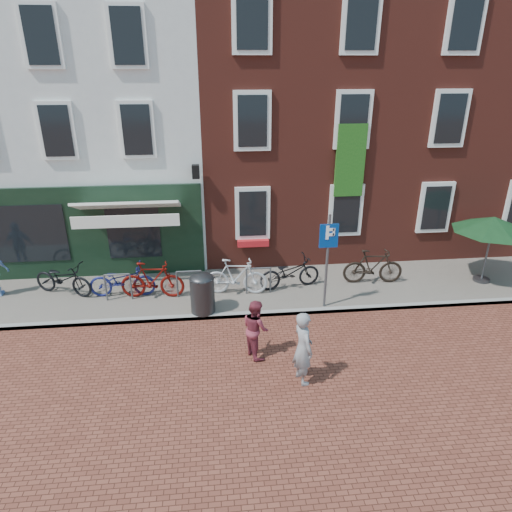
{
  "coord_description": "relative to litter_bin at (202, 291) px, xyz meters",
  "views": [
    {
      "loc": [
        -0.78,
        -10.55,
        6.37
      ],
      "look_at": [
        0.38,
        0.7,
        1.51
      ],
      "focal_mm": 31.7,
      "sensor_mm": 36.0,
      "label": 1
    }
  ],
  "objects": [
    {
      "name": "ground",
      "position": [
        1.12,
        -0.3,
        -0.72
      ],
      "size": [
        80.0,
        80.0,
        0.0
      ],
      "primitive_type": "plane",
      "color": "brown"
    },
    {
      "name": "sidewalk",
      "position": [
        2.12,
        1.2,
        -0.67
      ],
      "size": [
        24.0,
        3.0,
        0.1
      ],
      "primitive_type": "cube",
      "color": "slate",
      "rests_on": "ground"
    },
    {
      "name": "building_stucco",
      "position": [
        -3.88,
        6.7,
        3.78
      ],
      "size": [
        8.0,
        8.0,
        9.0
      ],
      "primitive_type": "cube",
      "color": "silver",
      "rests_on": "ground"
    },
    {
      "name": "building_brick_mid",
      "position": [
        3.12,
        6.7,
        4.28
      ],
      "size": [
        6.0,
        8.0,
        10.0
      ],
      "primitive_type": "cube",
      "color": "maroon",
      "rests_on": "ground"
    },
    {
      "name": "building_brick_right",
      "position": [
        9.12,
        6.7,
        4.28
      ],
      "size": [
        6.0,
        8.0,
        10.0
      ],
      "primitive_type": "cube",
      "color": "maroon",
      "rests_on": "ground"
    },
    {
      "name": "litter_bin",
      "position": [
        0.0,
        0.0,
        0.0
      ],
      "size": [
        0.66,
        0.66,
        1.21
      ],
      "color": "#2D2D2F",
      "rests_on": "sidewalk"
    },
    {
      "name": "parking_sign",
      "position": [
        3.36,
        -0.06,
        1.09
      ],
      "size": [
        0.5,
        0.08,
        2.68
      ],
      "color": "#4C4C4F",
      "rests_on": "sidewalk"
    },
    {
      "name": "parasol",
      "position": [
        8.62,
        1.0,
        1.32
      ],
      "size": [
        2.34,
        2.34,
        2.19
      ],
      "color": "#4C4C4F",
      "rests_on": "sidewalk"
    },
    {
      "name": "woman",
      "position": [
        2.13,
        -3.03,
        0.12
      ],
      "size": [
        0.56,
        0.7,
        1.68
      ],
      "primitive_type": "imported",
      "rotation": [
        0.0,
        0.0,
        1.85
      ],
      "color": "gray",
      "rests_on": "ground"
    },
    {
      "name": "boy",
      "position": [
        1.24,
        -1.98,
        -0.01
      ],
      "size": [
        0.76,
        0.85,
        1.43
      ],
      "primitive_type": "imported",
      "rotation": [
        0.0,
        0.0,
        1.94
      ],
      "color": "maroon",
      "rests_on": "ground"
    },
    {
      "name": "bicycle_0",
      "position": [
        -4.04,
        1.43,
        -0.13
      ],
      "size": [
        1.98,
        1.32,
        0.98
      ],
      "primitive_type": "imported",
      "rotation": [
        0.0,
        0.0,
        1.18
      ],
      "color": "black",
      "rests_on": "sidewalk"
    },
    {
      "name": "bicycle_1",
      "position": [
        -1.43,
        0.97,
        -0.08
      ],
      "size": [
        1.86,
        0.68,
        1.09
      ],
      "primitive_type": "imported",
      "rotation": [
        0.0,
        0.0,
        1.48
      ],
      "color": "#600B06",
      "rests_on": "sidewalk"
    },
    {
      "name": "bicycle_2",
      "position": [
        -2.31,
        1.15,
        -0.13
      ],
      "size": [
        1.89,
        0.71,
        0.98
      ],
      "primitive_type": "imported",
      "rotation": [
        0.0,
        0.0,
        1.54
      ],
      "color": "navy",
      "rests_on": "sidewalk"
    },
    {
      "name": "bicycle_3",
      "position": [
        0.97,
        0.95,
        -0.08
      ],
      "size": [
        1.87,
        0.74,
        1.09
      ],
      "primitive_type": "imported",
      "rotation": [
        0.0,
        0.0,
        1.45
      ],
      "color": "silver",
      "rests_on": "sidewalk"
    },
    {
      "name": "bicycle_4",
      "position": [
        2.58,
        1.17,
        -0.13
      ],
      "size": [
        1.96,
        0.98,
        0.98
      ],
      "primitive_type": "imported",
      "rotation": [
        0.0,
        0.0,
        1.75
      ],
      "color": "black",
      "rests_on": "sidewalk"
    },
    {
      "name": "bicycle_5",
      "position": [
        5.16,
        1.22,
        -0.08
      ],
      "size": [
        1.85,
        0.66,
        1.09
      ],
      "primitive_type": "imported",
      "rotation": [
        0.0,
        0.0,
        1.49
      ],
      "color": "black",
      "rests_on": "sidewalk"
    }
  ]
}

